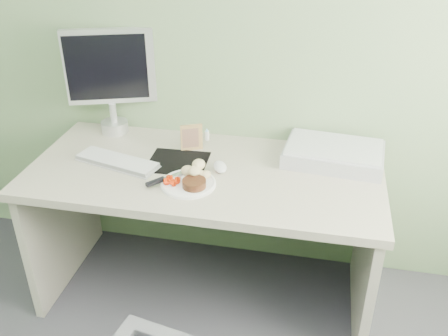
% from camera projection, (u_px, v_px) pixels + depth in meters
% --- Properties ---
extents(wall_back, '(3.50, 0.00, 3.50)m').
position_uv_depth(wall_back, '(221.00, 12.00, 2.27)').
color(wall_back, '#6D8860').
rests_on(wall_back, floor).
extents(desk, '(1.60, 0.75, 0.73)m').
position_uv_depth(desk, '(205.00, 203.00, 2.35)').
color(desk, beige).
rests_on(desk, floor).
extents(plate, '(0.24, 0.24, 0.01)m').
position_uv_depth(plate, '(188.00, 184.00, 2.14)').
color(plate, white).
rests_on(plate, desk).
extents(steak, '(0.12, 0.12, 0.03)m').
position_uv_depth(steak, '(194.00, 183.00, 2.10)').
color(steak, black).
rests_on(steak, plate).
extents(potato_pile, '(0.14, 0.12, 0.06)m').
position_uv_depth(potato_pile, '(198.00, 171.00, 2.16)').
color(potato_pile, tan).
rests_on(potato_pile, plate).
extents(carrot_heap, '(0.06, 0.05, 0.04)m').
position_uv_depth(carrot_heap, '(172.00, 180.00, 2.12)').
color(carrot_heap, red).
rests_on(carrot_heap, plate).
extents(steak_knife, '(0.16, 0.19, 0.02)m').
position_uv_depth(steak_knife, '(163.00, 179.00, 2.14)').
color(steak_knife, silver).
rests_on(steak_knife, plate).
extents(mousepad, '(0.28, 0.25, 0.00)m').
position_uv_depth(mousepad, '(178.00, 162.00, 2.32)').
color(mousepad, black).
rests_on(mousepad, desk).
extents(keyboard, '(0.41, 0.21, 0.02)m').
position_uv_depth(keyboard, '(117.00, 161.00, 2.30)').
color(keyboard, white).
rests_on(keyboard, desk).
extents(computer_mouse, '(0.09, 0.12, 0.04)m').
position_uv_depth(computer_mouse, '(220.00, 167.00, 2.24)').
color(computer_mouse, white).
rests_on(computer_mouse, desk).
extents(photo_frame, '(0.10, 0.06, 0.13)m').
position_uv_depth(photo_frame, '(191.00, 137.00, 2.40)').
color(photo_frame, '#987247').
rests_on(photo_frame, desk).
extents(eyedrop_bottle, '(0.02, 0.02, 0.06)m').
position_uv_depth(eyedrop_bottle, '(207.00, 135.00, 2.51)').
color(eyedrop_bottle, white).
rests_on(eyedrop_bottle, desk).
extents(scanner, '(0.47, 0.34, 0.07)m').
position_uv_depth(scanner, '(334.00, 155.00, 2.31)').
color(scanner, '#A6A8AD').
rests_on(scanner, desk).
extents(monitor, '(0.43, 0.18, 0.53)m').
position_uv_depth(monitor, '(110.00, 76.00, 2.48)').
color(monitor, silver).
rests_on(monitor, desk).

